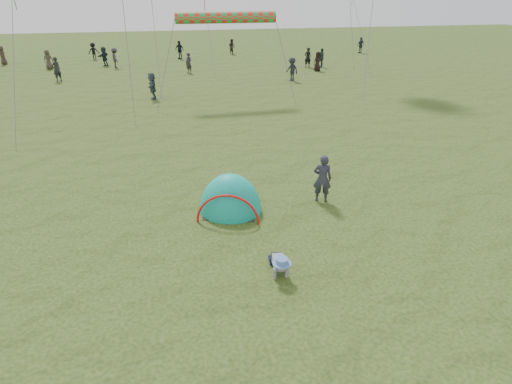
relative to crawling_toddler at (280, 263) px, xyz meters
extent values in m
plane|color=#1C340D|center=(0.37, 0.57, -0.31)|extent=(140.00, 140.00, 0.00)
ellipsoid|color=#13755D|center=(-0.62, 3.32, -0.31)|extent=(2.31, 2.08, 2.50)
imported|color=#292835|center=(2.37, 3.33, 0.49)|extent=(0.69, 0.58, 1.61)
imported|color=#26252E|center=(0.06, 27.53, 0.51)|extent=(0.70, 0.70, 1.65)
imported|color=#2D221D|center=(5.58, 38.12, 0.48)|extent=(0.93, 0.98, 1.59)
imported|color=#2D3F49|center=(12.01, 27.88, 0.52)|extent=(0.52, 1.02, 1.67)
imported|color=black|center=(-8.68, 37.39, 0.50)|extent=(1.14, 0.80, 1.62)
imported|color=#3F362B|center=(-11.87, 32.44, 0.51)|extent=(0.89, 0.67, 1.64)
imported|color=#33454C|center=(-2.92, 18.96, 0.51)|extent=(0.52, 1.53, 1.64)
imported|color=black|center=(10.78, 28.15, 0.54)|extent=(0.63, 0.42, 1.71)
imported|color=#273044|center=(19.79, 35.82, 0.53)|extent=(1.06, 0.67, 1.69)
imported|color=#2C2C32|center=(-6.15, 31.72, 0.55)|extent=(0.92, 1.25, 1.72)
imported|color=black|center=(10.96, 26.10, 0.50)|extent=(0.89, 0.68, 1.61)
imported|color=#1E2A34|center=(-7.24, 33.16, 0.54)|extent=(1.14, 1.63, 1.69)
imported|color=black|center=(-9.99, 26.39, 0.59)|extent=(0.76, 0.77, 1.80)
imported|color=black|center=(-0.21, 35.94, 0.58)|extent=(1.06, 1.03, 1.78)
imported|color=black|center=(7.49, 22.54, 0.55)|extent=(1.13, 1.28, 1.72)
imported|color=#382C25|center=(-16.59, 36.02, 0.54)|extent=(0.84, 0.98, 1.70)
cylinder|color=red|center=(1.72, 17.54, 4.50)|extent=(5.89, 0.64, 0.64)
camera|label=1|loc=(-2.32, -7.46, 5.82)|focal=28.00mm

